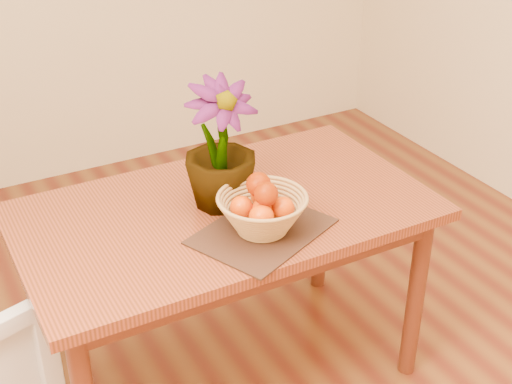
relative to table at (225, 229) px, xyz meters
name	(u,v)px	position (x,y,z in m)	size (l,w,h in m)	color
table	(225,229)	(0.00, 0.00, 0.00)	(1.40, 0.80, 0.75)	maroon
placemat	(262,231)	(0.04, -0.20, 0.09)	(0.42, 0.32, 0.01)	#3A1E15
wicker_basket	(262,215)	(0.04, -0.20, 0.15)	(0.29, 0.29, 0.12)	tan
orange_pile	(262,198)	(0.04, -0.20, 0.21)	(0.18, 0.19, 0.14)	#E25503
potted_plant	(220,145)	(0.00, 0.03, 0.31)	(0.25, 0.25, 0.44)	#164C15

